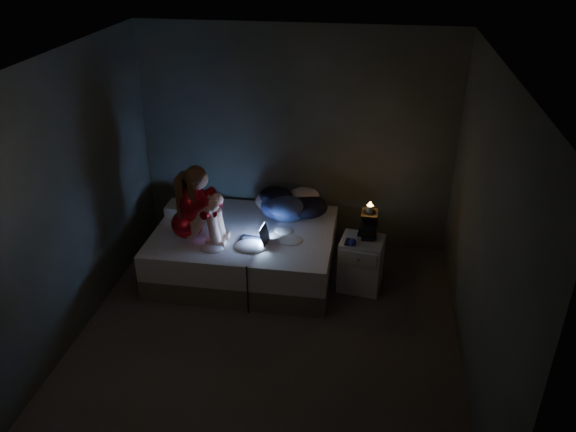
% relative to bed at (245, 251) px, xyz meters
% --- Properties ---
extents(floor, '(3.60, 3.80, 0.02)m').
position_rel_bed_xyz_m(floor, '(0.45, -1.10, -0.28)').
color(floor, '#292321').
rests_on(floor, ground).
extents(ceiling, '(3.60, 3.80, 0.02)m').
position_rel_bed_xyz_m(ceiling, '(0.45, -1.10, 2.34)').
color(ceiling, silver).
rests_on(ceiling, ground).
extents(wall_back, '(3.60, 0.02, 2.60)m').
position_rel_bed_xyz_m(wall_back, '(0.45, 0.81, 1.03)').
color(wall_back, '#2D3229').
rests_on(wall_back, ground).
extents(wall_front, '(3.60, 0.02, 2.60)m').
position_rel_bed_xyz_m(wall_front, '(0.45, -3.01, 1.03)').
color(wall_front, '#2D3229').
rests_on(wall_front, ground).
extents(wall_left, '(0.02, 3.80, 2.60)m').
position_rel_bed_xyz_m(wall_left, '(-1.36, -1.10, 1.03)').
color(wall_left, '#2D3229').
rests_on(wall_left, ground).
extents(wall_right, '(0.02, 3.80, 2.60)m').
position_rel_bed_xyz_m(wall_right, '(2.26, -1.10, 1.03)').
color(wall_right, '#2D3229').
rests_on(wall_right, ground).
extents(bed, '(1.94, 1.46, 0.53)m').
position_rel_bed_xyz_m(bed, '(0.00, 0.00, 0.00)').
color(bed, '#B2AFAB').
rests_on(bed, ground).
extents(pillow, '(0.40, 0.29, 0.12)m').
position_rel_bed_xyz_m(pillow, '(-0.76, 0.28, 0.33)').
color(pillow, silver).
rests_on(pillow, bed).
extents(woman, '(0.53, 0.36, 0.84)m').
position_rel_bed_xyz_m(woman, '(-0.54, -0.26, 0.69)').
color(woman, '#970102').
rests_on(woman, bed).
extents(laptop, '(0.33, 0.25, 0.21)m').
position_rel_bed_xyz_m(laptop, '(0.15, -0.24, 0.37)').
color(laptop, black).
rests_on(laptop, bed).
extents(clothes_pile, '(0.73, 0.64, 0.37)m').
position_rel_bed_xyz_m(clothes_pile, '(0.41, 0.39, 0.45)').
color(clothes_pile, navy).
rests_on(clothes_pile, bed).
extents(nightstand, '(0.49, 0.45, 0.58)m').
position_rel_bed_xyz_m(nightstand, '(1.29, -0.10, 0.02)').
color(nightstand, silver).
rests_on(nightstand, ground).
extents(book_stack, '(0.19, 0.25, 0.29)m').
position_rel_bed_xyz_m(book_stack, '(1.34, -0.04, 0.46)').
color(book_stack, black).
rests_on(book_stack, nightstand).
extents(candle, '(0.07, 0.07, 0.08)m').
position_rel_bed_xyz_m(candle, '(1.34, -0.04, 0.64)').
color(candle, beige).
rests_on(candle, book_stack).
extents(phone, '(0.07, 0.14, 0.01)m').
position_rel_bed_xyz_m(phone, '(1.16, -0.20, 0.32)').
color(phone, black).
rests_on(phone, nightstand).
extents(blue_orb, '(0.08, 0.08, 0.08)m').
position_rel_bed_xyz_m(blue_orb, '(1.21, -0.25, 0.36)').
color(blue_orb, navy).
rests_on(blue_orb, nightstand).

